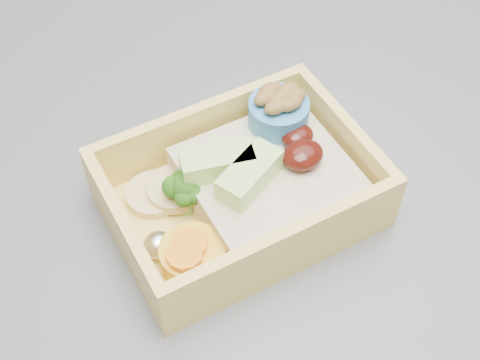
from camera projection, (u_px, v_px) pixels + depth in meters
bento_box at (246, 185)px, 0.46m from camera, size 0.18×0.13×0.06m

